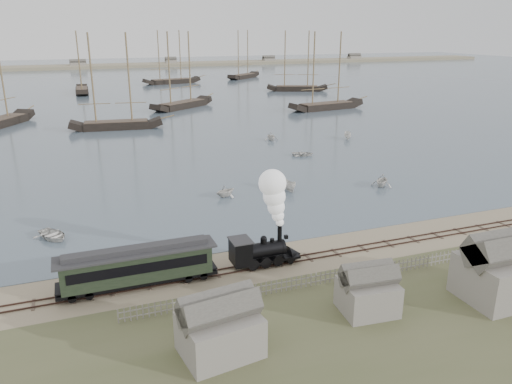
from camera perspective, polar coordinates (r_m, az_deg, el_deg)
name	(u,v)px	position (r m, az deg, el deg)	size (l,w,h in m)	color
ground	(281,252)	(48.69, 2.82, -6.92)	(600.00, 600.00, 0.00)	tan
harbor_water	(112,82)	(212.09, -16.13, 11.97)	(600.00, 336.00, 0.06)	#4D606F
rail_track	(289,261)	(47.03, 3.80, -7.84)	(120.00, 1.80, 0.16)	#38241E
picket_fence_west	(241,300)	(40.82, -1.77, -12.21)	(19.00, 0.10, 1.20)	gray
picket_fence_east	(438,265)	(49.21, 20.06, -7.80)	(15.00, 0.10, 1.20)	gray
shed_left	(220,353)	(35.15, -4.09, -17.86)	(5.00, 4.00, 4.10)	gray
shed_mid	(366,311)	(40.27, 12.50, -13.15)	(4.00, 3.50, 3.60)	gray
shed_right	(497,298)	(45.48, 25.86, -10.81)	(6.00, 5.00, 5.10)	gray
far_spit	(98,68)	(291.61, -17.62, 13.37)	(500.00, 20.00, 1.80)	tan
locomotive	(273,224)	(44.81, 1.94, -3.66)	(6.88, 2.57, 8.58)	black
passenger_coach	(138,265)	(42.83, -13.37, -8.13)	(13.08, 2.52, 3.18)	black
beached_dinghy	(175,267)	(45.63, -9.25, -8.42)	(3.77, 2.69, 0.78)	silver
rowboat_0	(53,235)	(55.42, -22.19, -4.56)	(4.09, 2.92, 0.85)	silver
rowboat_1	(225,191)	(63.96, -3.52, 0.15)	(2.98, 2.57, 1.57)	silver
rowboat_2	(285,185)	(66.63, 3.38, 0.85)	(3.81, 1.43, 1.47)	silver
rowboat_3	(302,154)	(85.00, 5.33, 4.39)	(3.63, 2.59, 0.75)	silver
rowboat_4	(382,180)	(70.13, 14.21, 1.32)	(3.30, 2.85, 1.74)	silver
rowboat_5	(347,136)	(99.26, 10.41, 6.35)	(3.43, 1.29, 1.32)	silver
rowboat_7	(271,136)	(96.53, 1.73, 6.41)	(3.12, 2.69, 1.64)	silver
schooner_2	(113,82)	(110.40, -16.07, 12.04)	(19.26, 4.44, 20.00)	black
schooner_3	(181,70)	(137.06, -8.61, 13.61)	(20.87, 4.82, 20.00)	black
schooner_4	(328,71)	(134.74, 8.22, 13.55)	(21.58, 4.98, 20.00)	black
schooner_5	(298,61)	(174.56, 4.79, 14.70)	(20.54, 4.74, 20.00)	black
schooner_7	(79,62)	(177.15, -19.58, 13.81)	(18.60, 4.29, 20.00)	black
schooner_8	(171,57)	(200.57, -9.73, 14.97)	(22.41, 5.17, 20.00)	black
schooner_9	(244,54)	(219.16, -1.43, 15.47)	(20.36, 4.70, 20.00)	black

